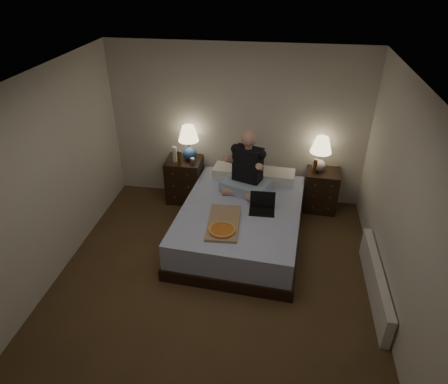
% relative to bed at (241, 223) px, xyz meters
% --- Properties ---
extents(floor, '(4.00, 4.50, 0.00)m').
position_rel_bed_xyz_m(floor, '(-0.22, -1.05, -0.27)').
color(floor, brown).
rests_on(floor, ground).
extents(ceiling, '(4.00, 4.50, 0.00)m').
position_rel_bed_xyz_m(ceiling, '(-0.22, -1.05, 2.23)').
color(ceiling, white).
rests_on(ceiling, ground).
extents(wall_back, '(4.00, 0.00, 2.50)m').
position_rel_bed_xyz_m(wall_back, '(-0.22, 1.20, 0.98)').
color(wall_back, silver).
rests_on(wall_back, ground).
extents(wall_left, '(0.00, 4.50, 2.50)m').
position_rel_bed_xyz_m(wall_left, '(-2.22, -1.05, 0.98)').
color(wall_left, silver).
rests_on(wall_left, ground).
extents(wall_right, '(0.00, 4.50, 2.50)m').
position_rel_bed_xyz_m(wall_right, '(1.78, -1.05, 0.98)').
color(wall_right, silver).
rests_on(wall_right, ground).
extents(bed, '(1.77, 2.26, 0.54)m').
position_rel_bed_xyz_m(bed, '(0.00, 0.00, 0.00)').
color(bed, '#5A6EB4').
rests_on(bed, floor).
extents(nightstand_left, '(0.56, 0.51, 0.72)m').
position_rel_bed_xyz_m(nightstand_left, '(-1.04, 0.95, 0.09)').
color(nightstand_left, black).
rests_on(nightstand_left, floor).
extents(nightstand_right, '(0.54, 0.49, 0.67)m').
position_rel_bed_xyz_m(nightstand_right, '(1.16, 0.99, 0.06)').
color(nightstand_right, black).
rests_on(nightstand_right, floor).
extents(lamp_left, '(0.37, 0.37, 0.56)m').
position_rel_bed_xyz_m(lamp_left, '(-0.96, 1.00, 0.73)').
color(lamp_left, '#294E96').
rests_on(lamp_left, nightstand_left).
extents(lamp_right, '(0.33, 0.33, 0.56)m').
position_rel_bed_xyz_m(lamp_right, '(1.07, 1.00, 0.68)').
color(lamp_right, gray).
rests_on(lamp_right, nightstand_right).
extents(water_bottle, '(0.07, 0.07, 0.25)m').
position_rel_bed_xyz_m(water_bottle, '(-1.16, 0.87, 0.58)').
color(water_bottle, white).
rests_on(water_bottle, nightstand_left).
extents(soda_can, '(0.07, 0.07, 0.10)m').
position_rel_bed_xyz_m(soda_can, '(-0.87, 0.83, 0.50)').
color(soda_can, '#A7A7A2').
rests_on(soda_can, nightstand_left).
extents(beer_bottle_left, '(0.06, 0.06, 0.23)m').
position_rel_bed_xyz_m(beer_bottle_left, '(-1.06, 0.78, 0.57)').
color(beer_bottle_left, '#542D0C').
rests_on(beer_bottle_left, nightstand_left).
extents(beer_bottle_right, '(0.06, 0.06, 0.23)m').
position_rel_bed_xyz_m(beer_bottle_right, '(1.01, 0.92, 0.51)').
color(beer_bottle_right, '#60240D').
rests_on(beer_bottle_right, nightstand_right).
extents(person, '(0.80, 0.71, 0.93)m').
position_rel_bed_xyz_m(person, '(0.01, 0.44, 0.73)').
color(person, black).
rests_on(person, bed).
extents(laptop, '(0.35, 0.29, 0.24)m').
position_rel_bed_xyz_m(laptop, '(0.29, -0.08, 0.39)').
color(laptop, black).
rests_on(laptop, bed).
extents(pizza_box, '(0.44, 0.78, 0.08)m').
position_rel_bed_xyz_m(pizza_box, '(-0.17, -0.63, 0.31)').
color(pizza_box, '#A28361').
rests_on(pizza_box, bed).
extents(radiator, '(0.10, 1.60, 0.40)m').
position_rel_bed_xyz_m(radiator, '(1.71, -0.86, -0.07)').
color(radiator, silver).
rests_on(radiator, floor).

